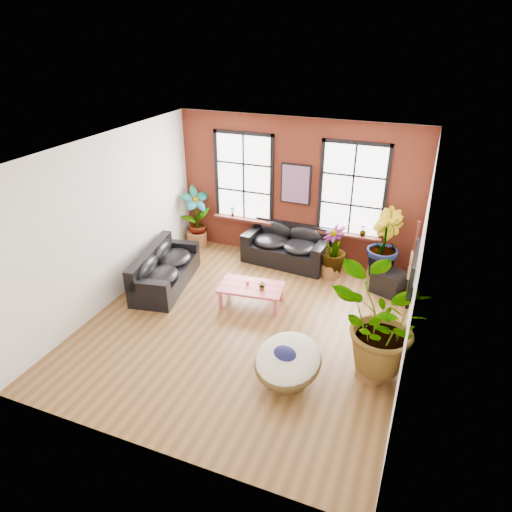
{
  "coord_description": "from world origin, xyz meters",
  "views": [
    {
      "loc": [
        2.94,
        -6.88,
        5.34
      ],
      "look_at": [
        0.0,
        0.6,
        1.25
      ],
      "focal_mm": 32.0,
      "sensor_mm": 36.0,
      "label": 1
    }
  ],
  "objects_px": {
    "sofa_back": "(287,246)",
    "sofa_left": "(163,270)",
    "papasan_chair": "(287,362)",
    "coffee_table": "(251,288)"
  },
  "relations": [
    {
      "from": "sofa_back",
      "to": "coffee_table",
      "type": "xyz_separation_m",
      "value": [
        -0.1,
        -2.15,
        -0.05
      ]
    },
    {
      "from": "sofa_back",
      "to": "sofa_left",
      "type": "xyz_separation_m",
      "value": [
        -2.25,
        -2.16,
        -0.04
      ]
    },
    {
      "from": "sofa_left",
      "to": "papasan_chair",
      "type": "distance_m",
      "value": 4.13
    },
    {
      "from": "coffee_table",
      "to": "papasan_chair",
      "type": "distance_m",
      "value": 2.49
    },
    {
      "from": "papasan_chair",
      "to": "coffee_table",
      "type": "bearing_deg",
      "value": 143.63
    },
    {
      "from": "sofa_back",
      "to": "sofa_left",
      "type": "bearing_deg",
      "value": -131.28
    },
    {
      "from": "coffee_table",
      "to": "papasan_chair",
      "type": "height_order",
      "value": "papasan_chair"
    },
    {
      "from": "sofa_left",
      "to": "papasan_chair",
      "type": "height_order",
      "value": "sofa_left"
    },
    {
      "from": "papasan_chair",
      "to": "sofa_left",
      "type": "bearing_deg",
      "value": 168.65
    },
    {
      "from": "sofa_left",
      "to": "coffee_table",
      "type": "bearing_deg",
      "value": -100.18
    }
  ]
}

